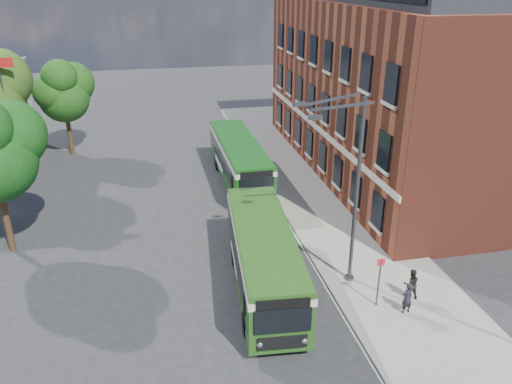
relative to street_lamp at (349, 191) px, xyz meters
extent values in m
plane|color=#28282A|center=(-4.84, 2.00, -4.79)|extent=(120.00, 120.00, 0.00)
cube|color=gray|center=(2.16, 10.00, -4.72)|extent=(6.00, 48.00, 0.15)
cube|color=beige|center=(-0.89, 10.00, -4.79)|extent=(0.12, 48.00, 0.01)
cube|color=maroon|center=(9.16, 14.00, 1.21)|extent=(12.00, 26.00, 12.00)
cube|color=beige|center=(3.12, 14.00, -1.19)|extent=(0.12, 26.00, 0.35)
cylinder|color=#3A3C3F|center=(-17.34, 15.00, -0.29)|extent=(0.10, 0.10, 9.00)
cube|color=#A71713|center=(-16.89, 15.00, 3.81)|extent=(0.90, 0.02, 0.60)
cylinder|color=#3A3C3F|center=(0.36, 0.00, -4.64)|extent=(0.44, 0.44, 0.30)
cylinder|color=#3A3C3F|center=(0.36, 0.00, -0.29)|extent=(0.18, 0.18, 9.00)
cube|color=#3A3C3F|center=(-0.87, -0.60, 4.01)|extent=(2.58, 0.46, 0.37)
cube|color=#3A3C3F|center=(-0.87, 0.60, 4.01)|extent=(2.58, 0.46, 0.37)
cube|color=#3A3C3F|center=(-2.11, -1.08, 3.76)|extent=(0.55, 0.22, 0.16)
cube|color=#3A3C3F|center=(-2.11, 1.08, 3.76)|extent=(0.55, 0.22, 0.16)
cylinder|color=#3A3C3F|center=(0.76, -2.20, -3.54)|extent=(0.08, 0.08, 2.50)
cube|color=red|center=(0.76, -2.20, -2.44)|extent=(0.35, 0.04, 0.35)
cube|color=#265218|center=(-3.78, 0.41, -3.02)|extent=(3.32, 10.22, 2.45)
cube|color=#265218|center=(-3.78, 0.41, -4.29)|extent=(3.37, 10.26, 0.14)
cube|color=black|center=(-5.03, 0.81, -2.89)|extent=(0.76, 8.23, 1.10)
cube|color=black|center=(-2.48, 0.60, -2.89)|extent=(0.76, 8.23, 1.10)
cube|color=beige|center=(-3.78, 0.41, -2.19)|extent=(3.39, 10.29, 0.32)
cube|color=#265218|center=(-3.78, 0.41, -1.83)|extent=(3.22, 10.11, 0.12)
cube|color=black|center=(-4.20, -4.63, -2.84)|extent=(2.15, 0.26, 1.05)
cube|color=black|center=(-4.20, -4.64, -2.09)|extent=(2.00, 0.25, 0.38)
cube|color=black|center=(-4.20, -4.64, -3.84)|extent=(1.90, 0.24, 0.55)
sphere|color=silver|center=(-5.05, -4.55, -3.84)|extent=(0.26, 0.26, 0.26)
sphere|color=silver|center=(-3.35, -4.69, -3.84)|extent=(0.26, 0.26, 0.26)
cube|color=black|center=(-3.37, 5.45, -2.79)|extent=(2.00, 0.25, 0.90)
cube|color=white|center=(-4.99, 1.51, -3.64)|extent=(0.30, 3.19, 0.45)
cylinder|color=black|center=(-5.22, -2.71, -4.29)|extent=(0.36, 1.02, 1.00)
cylinder|color=black|center=(-2.88, -2.90, -4.29)|extent=(0.36, 1.02, 1.00)
cylinder|color=black|center=(-4.77, 2.72, -4.29)|extent=(0.36, 1.02, 1.00)
cylinder|color=black|center=(-2.43, 2.53, -4.29)|extent=(0.36, 1.02, 1.00)
cube|color=#144E14|center=(-2.56, 13.59, -3.02)|extent=(2.64, 11.21, 2.45)
cube|color=#144E14|center=(-2.56, 13.59, -4.29)|extent=(2.68, 11.25, 0.14)
cube|color=black|center=(-3.85, 13.87, -2.89)|extent=(0.20, 9.38, 1.10)
cube|color=black|center=(-1.29, 13.90, -2.89)|extent=(0.20, 9.38, 1.10)
cube|color=beige|center=(-2.56, 13.59, -2.19)|extent=(2.70, 11.27, 0.32)
cube|color=#144E14|center=(-2.56, 13.59, -1.83)|extent=(2.54, 11.11, 0.12)
cube|color=black|center=(-2.49, 7.97, -2.84)|extent=(2.15, 0.11, 1.05)
cube|color=black|center=(-2.49, 7.96, -2.09)|extent=(2.00, 0.11, 0.38)
cube|color=black|center=(-2.49, 7.96, -3.84)|extent=(1.90, 0.10, 0.55)
sphere|color=silver|center=(-3.34, 7.97, -3.84)|extent=(0.26, 0.26, 0.26)
sphere|color=silver|center=(-1.64, 7.99, -3.84)|extent=(0.26, 0.26, 0.26)
cube|color=black|center=(-2.63, 19.21, -2.79)|extent=(2.00, 0.11, 0.90)
cube|color=white|center=(-3.87, 14.57, -3.64)|extent=(0.08, 3.20, 0.45)
cylinder|color=black|center=(-3.68, 9.78, -4.29)|extent=(0.29, 1.00, 1.00)
cylinder|color=black|center=(-1.34, 9.81, -4.29)|extent=(0.29, 1.00, 1.00)
cylinder|color=black|center=(-3.77, 16.36, -4.29)|extent=(0.29, 1.00, 1.00)
cylinder|color=black|center=(-1.43, 16.39, -4.29)|extent=(0.29, 1.00, 1.00)
imported|color=black|center=(1.78, -2.94, -3.90)|extent=(0.60, 0.45, 1.48)
imported|color=black|center=(2.46, -2.01, -3.91)|extent=(0.80, 0.67, 1.47)
cylinder|color=#362313|center=(-16.21, 6.62, -2.98)|extent=(0.36, 0.36, 3.62)
sphere|color=#123F11|center=(-15.39, 7.28, 1.37)|extent=(3.62, 3.62, 3.62)
cylinder|color=#362313|center=(-14.99, 22.43, -3.13)|extent=(0.36, 0.36, 3.31)
sphere|color=#1A4312|center=(-14.99, 22.43, -0.12)|extent=(3.92, 3.92, 3.92)
sphere|color=#1A4312|center=(-14.23, 23.04, 0.86)|extent=(3.31, 3.31, 3.31)
sphere|color=#1A4312|center=(-15.66, 21.91, 0.48)|extent=(3.01, 3.01, 3.01)
sphere|color=#1A4312|center=(-14.99, 21.68, 1.61)|extent=(2.71, 2.71, 2.71)
camera|label=1|loc=(-8.25, -18.95, 8.83)|focal=35.00mm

